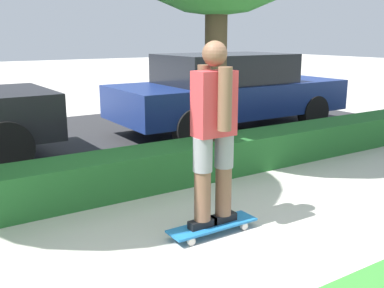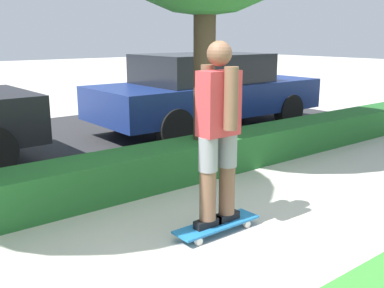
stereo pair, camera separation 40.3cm
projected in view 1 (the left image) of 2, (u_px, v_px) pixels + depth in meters
ground_plane at (233, 236)px, 3.99m from camera, size 60.00×60.00×0.00m
street_asphalt at (76, 143)px, 7.41m from camera, size 12.67×5.00×0.01m
hedge_row at (149, 168)px, 5.24m from camera, size 12.67×0.60×0.45m
skateboard at (213, 226)px, 4.03m from camera, size 0.85×0.24×0.09m
skater_person at (214, 131)px, 3.82m from camera, size 0.49×0.41×1.61m
parked_car_middle at (229, 90)px, 8.34m from camera, size 4.45×1.83×1.41m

